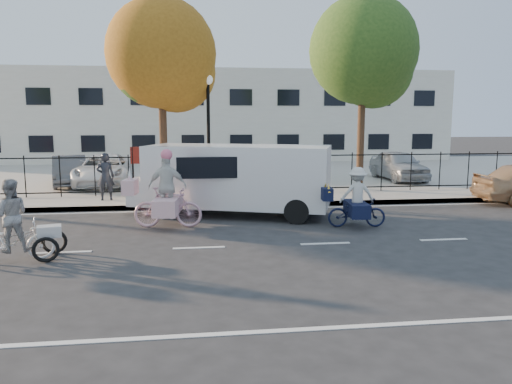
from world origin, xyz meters
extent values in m
plane|color=#333334|center=(0.00, 0.00, 0.00)|extent=(120.00, 120.00, 0.00)
cube|color=#A8A399|center=(0.00, 5.05, 0.07)|extent=(60.00, 0.10, 0.15)
cube|color=#A8A399|center=(0.00, 6.10, 0.07)|extent=(60.00, 2.20, 0.15)
cube|color=#A8A399|center=(0.00, 15.00, 0.07)|extent=(60.00, 15.60, 0.15)
cube|color=silver|center=(0.00, 25.00, 3.00)|extent=(34.00, 10.00, 6.00)
cylinder|color=black|center=(0.50, 6.80, 2.15)|extent=(0.12, 0.12, 4.00)
sphere|color=white|center=(0.50, 6.80, 4.30)|extent=(0.36, 0.36, 0.36)
cylinder|color=black|center=(-2.20, 6.80, 1.05)|extent=(0.06, 0.06, 1.80)
cylinder|color=black|center=(-1.50, 6.80, 1.05)|extent=(0.06, 0.06, 1.80)
cube|color=#59140F|center=(-1.85, 6.80, 1.65)|extent=(0.85, 0.04, 0.60)
imported|color=white|center=(-3.87, -0.60, 0.44)|extent=(1.76, 0.98, 0.88)
imported|color=white|center=(-3.87, -0.60, 0.98)|extent=(0.87, 0.75, 1.53)
torus|color=black|center=(-3.17, -0.76, 0.27)|extent=(0.55, 0.21, 0.54)
torus|color=black|center=(-3.17, -0.08, 0.27)|extent=(0.55, 0.21, 0.54)
cube|color=white|center=(-3.17, -0.42, 0.58)|extent=(0.56, 0.45, 0.24)
imported|color=#D8A4B6|center=(-0.79, 2.30, 0.56)|extent=(1.91, 0.75, 1.12)
imported|color=silver|center=(-0.79, 2.30, 1.13)|extent=(1.08, 0.55, 1.76)
cube|color=beige|center=(-1.79, 2.42, 1.12)|extent=(0.41, 0.65, 0.40)
cone|color=silver|center=(-1.79, 2.42, 1.48)|extent=(0.13, 0.13, 0.36)
cube|color=beige|center=(-0.79, 2.30, 0.62)|extent=(0.79, 1.52, 0.45)
sphere|color=pink|center=(-0.79, 2.30, 1.99)|extent=(0.31, 0.31, 0.31)
imported|color=black|center=(4.33, 1.69, 0.41)|extent=(1.62, 0.70, 0.83)
imported|color=silver|center=(4.33, 1.69, 0.93)|extent=(0.98, 0.63, 1.45)
cube|color=black|center=(3.51, 1.77, 0.92)|extent=(0.32, 0.53, 0.33)
cone|color=gold|center=(3.51, 1.93, 1.10)|extent=(0.11, 0.22, 0.30)
cone|color=gold|center=(3.51, 1.60, 1.10)|extent=(0.11, 0.22, 0.30)
cube|color=black|center=(4.33, 1.69, 0.51)|extent=(0.62, 1.24, 0.37)
cube|color=white|center=(1.28, 3.80, 1.22)|extent=(5.86, 3.75, 1.83)
cube|color=white|center=(-1.73, 3.80, 0.71)|extent=(1.14, 2.04, 0.81)
cylinder|color=black|center=(-0.66, 2.90, 0.36)|extent=(0.76, 0.49, 0.71)
cylinder|color=black|center=(-0.66, 4.70, 0.36)|extent=(0.76, 0.49, 0.71)
cylinder|color=black|center=(3.21, 2.90, 0.36)|extent=(0.76, 0.49, 0.71)
cylinder|color=black|center=(3.21, 4.70, 0.36)|extent=(0.76, 0.49, 0.71)
imported|color=black|center=(-3.07, 6.27, 0.97)|extent=(0.63, 0.44, 1.64)
imported|color=white|center=(-3.76, 10.19, 0.80)|extent=(2.31, 4.73, 1.29)
imported|color=#53565C|center=(-5.20, 10.34, 0.77)|extent=(2.17, 3.97, 1.24)
imported|color=#A6AAAE|center=(9.24, 10.36, 0.82)|extent=(1.64, 3.97, 1.34)
cylinder|color=#442D1D|center=(-1.13, 7.30, 2.30)|extent=(0.28, 0.28, 4.59)
sphere|color=#9F6219|center=(-1.13, 7.30, 5.25)|extent=(3.94, 3.94, 3.94)
sphere|color=#9F6219|center=(-0.63, 7.50, 4.59)|extent=(2.89, 2.89, 2.89)
cylinder|color=#442D1D|center=(6.46, 7.61, 2.42)|extent=(0.28, 0.28, 4.83)
sphere|color=#385B1E|center=(6.46, 7.61, 5.52)|extent=(4.14, 4.14, 4.14)
sphere|color=#385B1E|center=(6.96, 7.81, 4.83)|extent=(3.04, 3.04, 3.04)
camera|label=1|loc=(-0.14, -11.27, 3.00)|focal=35.00mm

